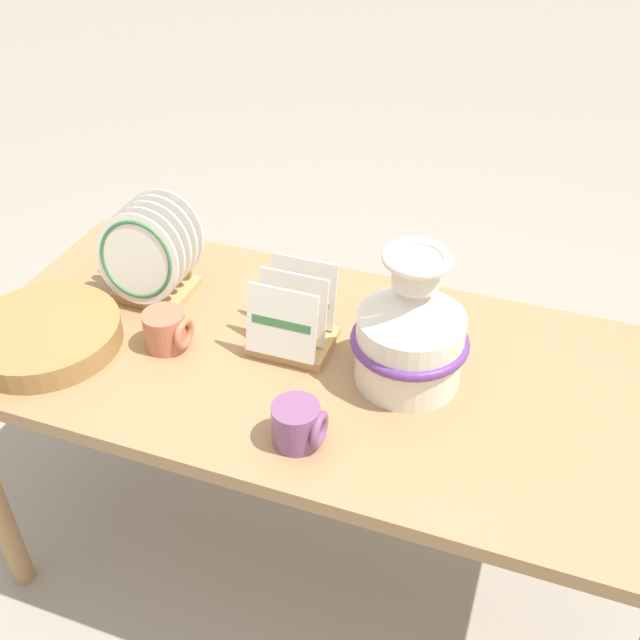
# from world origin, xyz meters

# --- Properties ---
(ground_plane) EXTENTS (14.00, 14.00, 0.00)m
(ground_plane) POSITION_xyz_m (0.00, 0.00, 0.00)
(ground_plane) COLOR gray
(display_table) EXTENTS (1.58, 0.74, 0.74)m
(display_table) POSITION_xyz_m (0.00, 0.00, 0.65)
(display_table) COLOR #9E754C
(display_table) RESTS_ON ground_plane
(ceramic_vase) EXTENTS (0.25, 0.25, 0.31)m
(ceramic_vase) POSITION_xyz_m (0.19, 0.01, 0.86)
(ceramic_vase) COLOR silver
(ceramic_vase) RESTS_ON display_table
(dish_rack_round_plates) EXTENTS (0.22, 0.18, 0.24)m
(dish_rack_round_plates) POSITION_xyz_m (-0.46, 0.10, 0.84)
(dish_rack_round_plates) COLOR tan
(dish_rack_round_plates) RESTS_ON display_table
(dish_rack_square_plates) EXTENTS (0.18, 0.17, 0.18)m
(dish_rack_square_plates) POSITION_xyz_m (-0.07, 0.03, 0.79)
(dish_rack_square_plates) COLOR tan
(dish_rack_square_plates) RESTS_ON display_table
(wicker_charger_stack) EXTENTS (0.34, 0.34, 0.05)m
(wicker_charger_stack) POSITION_xyz_m (-0.60, -0.16, 0.76)
(wicker_charger_stack) COLOR olive
(wicker_charger_stack) RESTS_ON display_table
(mug_terracotta_glaze) EXTENTS (0.10, 0.09, 0.09)m
(mug_terracotta_glaze) POSITION_xyz_m (-0.33, -0.07, 0.78)
(mug_terracotta_glaze) COLOR #B76647
(mug_terracotta_glaze) RESTS_ON display_table
(mug_plum_glaze) EXTENTS (0.10, 0.09, 0.09)m
(mug_plum_glaze) POSITION_xyz_m (0.04, -0.24, 0.78)
(mug_plum_glaze) COLOR #7A4770
(mug_plum_glaze) RESTS_ON display_table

